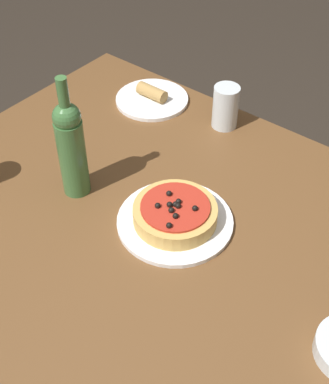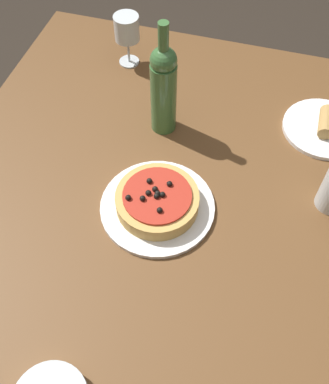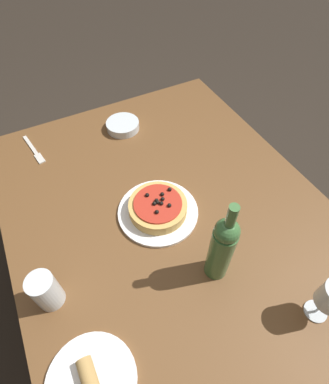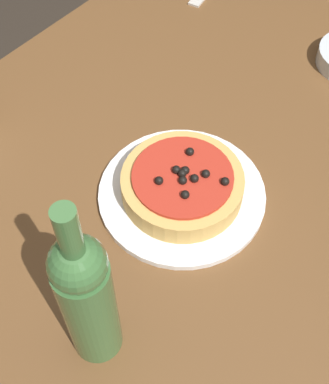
{
  "view_description": "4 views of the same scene",
  "coord_description": "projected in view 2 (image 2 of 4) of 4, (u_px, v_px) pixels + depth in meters",
  "views": [
    {
      "loc": [
        -0.54,
        0.67,
        1.69
      ],
      "look_at": [
        0.05,
        -0.07,
        0.8
      ],
      "focal_mm": 50.0,
      "sensor_mm": 36.0,
      "label": 1
    },
    {
      "loc": [
        -0.58,
        -0.22,
        1.68
      ],
      "look_at": [
        -0.01,
        -0.06,
        0.84
      ],
      "focal_mm": 42.0,
      "sensor_mm": 36.0,
      "label": 2
    },
    {
      "loc": [
        0.53,
        -0.29,
        1.62
      ],
      "look_at": [
        -0.01,
        -0.01,
        0.86
      ],
      "focal_mm": 28.0,
      "sensor_mm": 36.0,
      "label": 3
    },
    {
      "loc": [
        0.41,
        0.27,
        1.49
      ],
      "look_at": [
        0.01,
        -0.06,
        0.78
      ],
      "focal_mm": 50.0,
      "sensor_mm": 36.0,
      "label": 4
    }
  ],
  "objects": [
    {
      "name": "wine_bottle",
      "position": [
        164.0,
        88.0,
        1.14
      ],
      "size": [
        0.07,
        0.07,
        0.33
      ],
      "color": "#3D6B38",
      "rests_on": "dining_table"
    },
    {
      "name": "wine_glass",
      "position": [
        127.0,
        30.0,
        1.32
      ],
      "size": [
        0.07,
        0.07,
        0.16
      ],
      "color": "silver",
      "rests_on": "dining_table"
    },
    {
      "name": "dinner_plate",
      "position": [
        157.0,
        207.0,
        1.09
      ],
      "size": [
        0.28,
        0.28,
        0.01
      ],
      "color": "white",
      "rests_on": "dining_table"
    },
    {
      "name": "side_plate",
      "position": [
        324.0,
        127.0,
        1.24
      ],
      "size": [
        0.22,
        0.22,
        0.05
      ],
      "color": "white",
      "rests_on": "dining_table"
    },
    {
      "name": "pizza",
      "position": [
        157.0,
        200.0,
        1.07
      ],
      "size": [
        0.2,
        0.2,
        0.06
      ],
      "color": "tan",
      "rests_on": "dinner_plate"
    },
    {
      "name": "ground_plane",
      "position": [
        151.0,
        311.0,
        1.73
      ],
      "size": [
        14.0,
        14.0,
        0.0
      ],
      "primitive_type": "plane",
      "color": "#2D261E"
    },
    {
      "name": "dining_table",
      "position": [
        145.0,
        218.0,
        1.17
      ],
      "size": [
        1.36,
        1.08,
        0.76
      ],
      "color": "brown",
      "rests_on": "ground_plane"
    }
  ]
}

